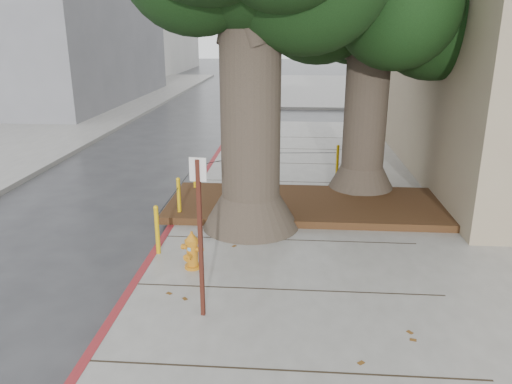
# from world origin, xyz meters

# --- Properties ---
(ground) EXTENTS (140.00, 140.00, 0.00)m
(ground) POSITION_xyz_m (0.00, 0.00, 0.00)
(ground) COLOR #28282B
(ground) RESTS_ON ground
(sidewalk_far) EXTENTS (16.00, 20.00, 0.15)m
(sidewalk_far) POSITION_xyz_m (6.00, 30.00, 0.07)
(sidewalk_far) COLOR slate
(sidewalk_far) RESTS_ON ground
(curb_red) EXTENTS (0.14, 26.00, 0.16)m
(curb_red) POSITION_xyz_m (-2.00, 2.50, 0.07)
(curb_red) COLOR maroon
(curb_red) RESTS_ON ground
(planter_bed) EXTENTS (6.40, 2.60, 0.16)m
(planter_bed) POSITION_xyz_m (0.90, 3.90, 0.23)
(planter_bed) COLOR black
(planter_bed) RESTS_ON sidewalk_main
(bollard_ring) EXTENTS (3.79, 5.39, 0.95)m
(bollard_ring) POSITION_xyz_m (-0.87, 4.38, 0.66)
(bollard_ring) COLOR gold
(bollard_ring) RESTS_ON sidewalk_main
(fire_hydrant) EXTENTS (0.36, 0.36, 0.68)m
(fire_hydrant) POSITION_xyz_m (-1.14, 0.65, 0.48)
(fire_hydrant) COLOR orange
(fire_hydrant) RESTS_ON sidewalk_main
(signpost) EXTENTS (0.23, 0.06, 2.37)m
(signpost) POSITION_xyz_m (-0.70, -0.83, 1.49)
(signpost) COLOR #471911
(signpost) RESTS_ON sidewalk_main
(car_silver) EXTENTS (3.54, 1.56, 1.18)m
(car_silver) POSITION_xyz_m (5.13, 19.07, 0.59)
(car_silver) COLOR #B4B4B9
(car_silver) RESTS_ON ground
(car_red) EXTENTS (3.45, 1.38, 1.12)m
(car_red) POSITION_xyz_m (8.52, 19.36, 0.56)
(car_red) COLOR maroon
(car_red) RESTS_ON ground
(car_dark) EXTENTS (2.10, 4.80, 1.37)m
(car_dark) POSITION_xyz_m (-12.95, 17.92, 0.69)
(car_dark) COLOR black
(car_dark) RESTS_ON ground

